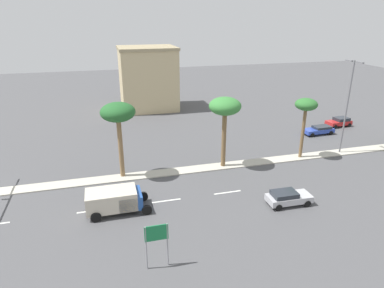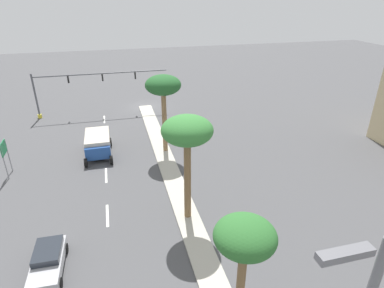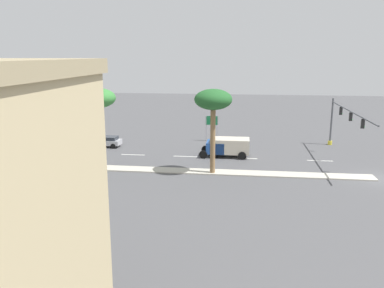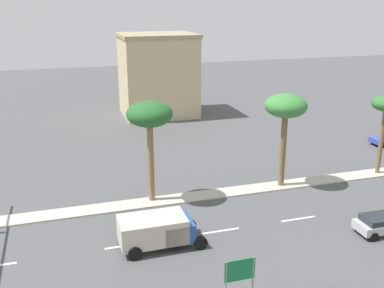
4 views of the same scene
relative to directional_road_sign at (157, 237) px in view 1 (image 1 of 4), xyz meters
name	(u,v)px [view 1 (image 1 of 4)]	position (x,y,z in m)	size (l,w,h in m)	color
ground_plane	(222,167)	(-14.68, 10.06, -2.48)	(160.00, 160.00, 0.00)	#4C4C4F
median_curb	(281,159)	(-14.68, 17.70, -2.42)	(1.80, 68.73, 0.12)	#B7B2A3
lane_stripe_outboard	(93,211)	(-8.71, -4.43, -2.47)	(0.20, 2.80, 0.01)	silver
lane_stripe_rear	(166,201)	(-8.71, 2.31, -2.47)	(0.20, 2.80, 0.01)	silver
lane_stripe_trailing	(228,192)	(-8.71, 8.53, -2.47)	(0.20, 2.80, 0.01)	silver
directional_road_sign	(157,237)	(0.00, 0.00, 0.00)	(0.10, 1.63, 3.41)	gray
commercial_building	(148,78)	(-43.17, 5.86, 3.20)	(8.88, 10.22, 11.32)	#C6B284
palm_tree_inboard	(118,114)	(-15.05, -1.26, 4.60)	(3.59, 3.59, 8.17)	olive
palm_tree_front	(225,108)	(-14.70, 10.23, 4.52)	(3.57, 3.57, 8.10)	brown
palm_tree_far	(306,107)	(-14.65, 20.34, 3.99)	(2.62, 2.62, 7.37)	brown
street_lamp_rear	(348,101)	(-14.69, 26.08, 4.27)	(2.90, 0.24, 11.52)	slate
sedan_blue_center	(319,130)	(-21.79, 27.90, -1.79)	(2.08, 4.63, 1.22)	#2D47AD
sedan_red_near	(339,122)	(-24.33, 33.34, -1.73)	(2.25, 3.99, 1.39)	red
sedan_silver_inboard	(288,197)	(-5.14, 13.10, -1.74)	(1.98, 4.16, 1.35)	#B2B2B7
box_truck	(117,199)	(-8.08, -2.27, -1.28)	(2.73, 5.58, 2.11)	#234C99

